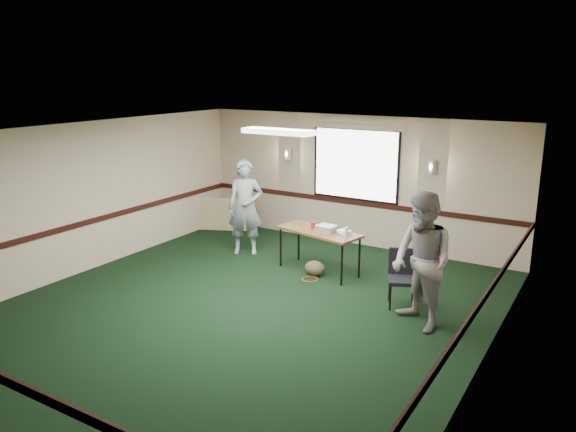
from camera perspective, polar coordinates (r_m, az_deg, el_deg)
The scene contains 13 objects.
ground at distance 8.79m, azimuth -4.45°, elevation -9.44°, with size 8.00×8.00×0.00m, color black.
room_shell at distance 10.03m, azimuth 2.44°, elevation 3.12°, with size 8.00×8.02×8.00m.
folding_table at distance 10.11m, azimuth 3.18°, elevation -1.79°, with size 1.66×0.94×0.78m.
projector at distance 10.04m, azimuth 3.93°, elevation -1.26°, with size 0.33×0.27×0.11m, color #95949C.
game_console at distance 9.95m, azimuth 5.73°, elevation -1.61°, with size 0.22×0.18×0.06m, color silver.
red_cup at distance 10.19m, azimuth 2.55°, elevation -0.96°, with size 0.08×0.08×0.12m, color red.
water_bottle at distance 9.64m, azimuth 5.94°, elevation -1.71°, with size 0.06×0.06×0.19m, color #97CCF7.
duffel_bag at distance 10.11m, azimuth 2.73°, elevation -5.32°, with size 0.38×0.29×0.27m, color #444227.
cable_coil at distance 9.96m, azimuth 2.24°, elevation -6.40°, with size 0.29×0.29×0.01m, color #D0491A.
folded_table at distance 12.96m, azimuth -6.55°, elevation 0.20°, with size 1.45×0.06×0.75m, color #98835E.
conference_chair at distance 8.95m, azimuth 11.54°, elevation -5.68°, with size 0.57×0.58×0.89m.
person_left at distance 11.12m, azimuth -4.36°, elevation 0.88°, with size 0.69×0.45×1.89m, color #3D5D87.
person_right at distance 8.07m, azimuth 13.46°, elevation -4.52°, with size 0.96×0.75×1.97m, color slate.
Camera 1 is at (4.72, -6.50, 3.58)m, focal length 35.00 mm.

